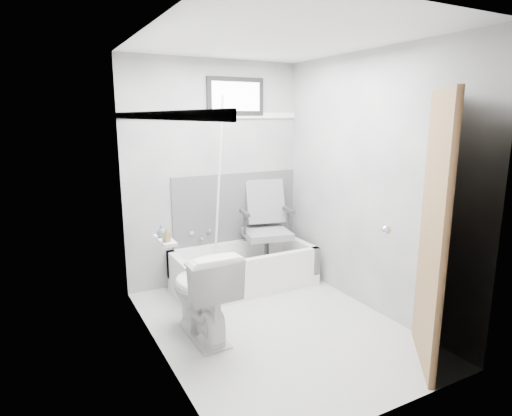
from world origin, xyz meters
TOP-DOWN VIEW (x-y plane):
  - floor at (0.00, 0.00)m, footprint 2.60×2.60m
  - ceiling at (0.00, 0.00)m, footprint 2.60×2.60m
  - wall_back at (0.00, 1.30)m, footprint 2.00×0.02m
  - wall_front at (0.00, -1.30)m, footprint 2.00×0.02m
  - wall_left at (-1.00, 0.00)m, footprint 0.02×2.60m
  - wall_right at (1.00, 0.00)m, footprint 0.02×2.60m
  - bathtub at (0.17, 0.93)m, footprint 1.50×0.70m
  - office_chair at (0.47, 0.98)m, footprint 0.68×0.68m
  - toilet at (-0.62, 0.14)m, footprint 0.45×0.79m
  - door at (0.98, -1.28)m, footprint 0.78×0.78m
  - window at (0.25, 1.29)m, footprint 0.66×0.04m
  - backerboard at (0.25, 1.29)m, footprint 1.50×0.02m
  - trim_back at (0.00, 1.29)m, footprint 2.00×0.02m
  - trim_left at (-0.99, 0.00)m, footprint 0.02×2.60m
  - pole at (-0.06, 1.06)m, footprint 0.02×0.33m
  - shelf at (-0.93, 0.07)m, footprint 0.10×0.32m
  - soap_bottle_a at (-0.94, -0.01)m, footprint 0.06×0.06m
  - soap_bottle_b at (-0.94, 0.13)m, footprint 0.09×0.09m
  - faucet at (-0.20, 1.27)m, footprint 0.26×0.10m

SIDE VIEW (x-z plane):
  - floor at x=0.00m, z-range 0.00..0.00m
  - bathtub at x=0.17m, z-range 0.00..0.42m
  - toilet at x=-0.62m, z-range 0.00..0.77m
  - faucet at x=-0.20m, z-range 0.47..0.63m
  - office_chair at x=0.47m, z-range 0.12..1.11m
  - backerboard at x=0.25m, z-range 0.41..1.19m
  - shelf at x=-0.93m, z-range 0.89..0.91m
  - soap_bottle_b at x=-0.94m, z-range 0.91..1.00m
  - soap_bottle_a at x=-0.94m, z-range 0.91..1.02m
  - door at x=0.98m, z-range 0.00..2.00m
  - pole at x=-0.06m, z-range 0.09..2.01m
  - wall_back at x=0.00m, z-range 0.00..2.40m
  - wall_front at x=0.00m, z-range 0.00..2.40m
  - wall_left at x=-1.00m, z-range 0.00..2.40m
  - wall_right at x=1.00m, z-range 0.00..2.40m
  - trim_back at x=0.00m, z-range 1.79..1.85m
  - trim_left at x=-0.99m, z-range 1.79..1.85m
  - window at x=0.25m, z-range 1.82..2.22m
  - ceiling at x=0.00m, z-range 2.40..2.40m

